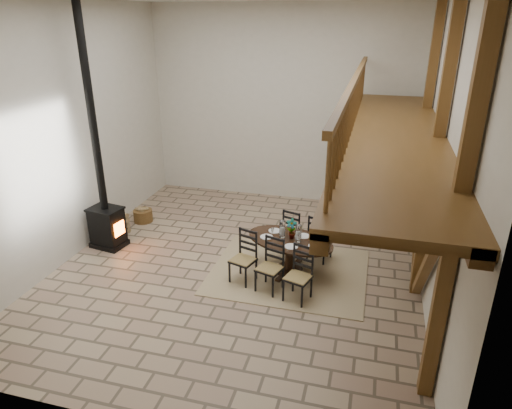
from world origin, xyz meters
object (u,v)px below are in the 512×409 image
(wood_stove, at_px, (103,199))
(log_stack, at_px, (117,225))
(dining_table, at_px, (287,256))
(log_basket, at_px, (143,215))

(wood_stove, bearing_deg, log_stack, 112.20)
(wood_stove, distance_m, log_stack, 1.03)
(dining_table, relative_size, log_basket, 4.91)
(dining_table, bearing_deg, log_stack, -172.52)
(wood_stove, distance_m, log_basket, 1.66)
(wood_stove, xyz_separation_m, log_basket, (0.11, 1.35, -0.95))
(log_basket, distance_m, log_stack, 0.85)
(dining_table, distance_m, log_stack, 4.18)
(wood_stove, bearing_deg, log_basket, 94.72)
(dining_table, height_order, log_basket, dining_table)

